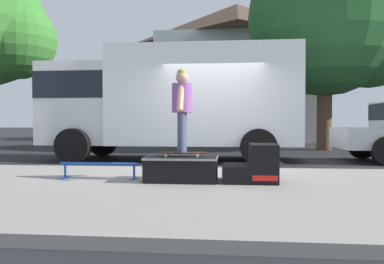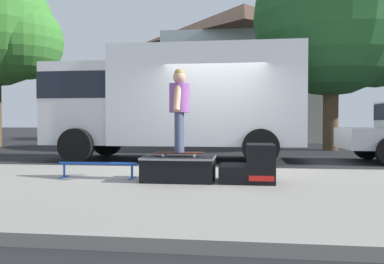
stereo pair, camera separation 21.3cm
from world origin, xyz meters
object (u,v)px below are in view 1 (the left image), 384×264
at_px(grind_rail, 99,167).
at_px(skateboard, 182,153).
at_px(kicker_ramp, 255,166).
at_px(street_tree_main, 334,23).
at_px(box_truck, 170,99).
at_px(skate_box, 182,168).
at_px(skater_kid, 182,103).

height_order(grind_rail, skateboard, skateboard).
relative_size(kicker_ramp, street_tree_main, 0.11).
relative_size(box_truck, street_tree_main, 0.88).
bearing_deg(box_truck, street_tree_main, 39.28).
height_order(skate_box, kicker_ramp, kicker_ramp).
distance_m(skate_box, box_truck, 4.91).
xyz_separation_m(skate_box, grind_rail, (-1.40, 0.13, -0.01)).
bearing_deg(skater_kid, grind_rail, 176.54).
relative_size(grind_rail, skateboard, 1.69).
distance_m(skater_kid, street_tree_main, 10.84).
height_order(kicker_ramp, grind_rail, kicker_ramp).
distance_m(box_truck, street_tree_main, 7.87).
relative_size(skateboard, skater_kid, 0.59).
bearing_deg(grind_rail, street_tree_main, 56.20).
xyz_separation_m(grind_rail, street_tree_main, (6.07, 9.07, 4.49)).
xyz_separation_m(skater_kid, street_tree_main, (4.67, 9.15, 3.45)).
bearing_deg(box_truck, skate_box, -78.68).
distance_m(skate_box, street_tree_main, 11.25).
bearing_deg(street_tree_main, skater_kid, -117.05).
relative_size(grind_rail, skater_kid, 1.00).
xyz_separation_m(grind_rail, skateboard, (1.40, -0.08, 0.24)).
relative_size(kicker_ramp, grind_rail, 0.63).
relative_size(grind_rail, box_truck, 0.19).
bearing_deg(kicker_ramp, grind_rail, 177.08).
xyz_separation_m(skateboard, box_truck, (-0.92, 4.57, 1.14)).
bearing_deg(skateboard, box_truck, 101.41).
height_order(skate_box, grind_rail, skate_box).
relative_size(skate_box, kicker_ramp, 1.35).
xyz_separation_m(skater_kid, box_truck, (-0.92, 4.57, 0.34)).
relative_size(skate_box, street_tree_main, 0.14).
relative_size(skate_box, skater_kid, 0.85).
bearing_deg(box_truck, grind_rail, -96.03).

